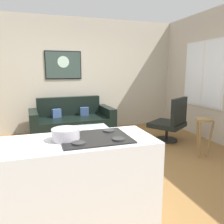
{
  "coord_description": "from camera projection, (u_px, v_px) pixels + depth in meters",
  "views": [
    {
      "loc": [
        -0.91,
        -3.26,
        1.53
      ],
      "look_at": [
        0.44,
        0.9,
        0.7
      ],
      "focal_mm": 35.54,
      "sensor_mm": 36.0,
      "label": 1
    }
  ],
  "objects": [
    {
      "name": "wall_painting",
      "position": [
        63.0,
        65.0,
        5.42
      ],
      "size": [
        0.88,
        0.03,
        0.68
      ],
      "color": "black"
    },
    {
      "name": "kitchen_counter",
      "position": [
        64.0,
        191.0,
        1.97
      ],
      "size": [
        1.63,
        0.62,
        0.96
      ],
      "color": "white",
      "rests_on": "ground"
    },
    {
      "name": "back_wall",
      "position": [
        77.0,
        75.0,
        5.61
      ],
      "size": [
        6.4,
        0.05,
        2.8
      ],
      "primitive_type": "cube",
      "color": "#BEB5A1",
      "rests_on": "ground"
    },
    {
      "name": "coffee_table",
      "position": [
        86.0,
        130.0,
        4.2
      ],
      "size": [
        0.88,
        0.59,
        0.44
      ],
      "color": "silver",
      "rests_on": "ground"
    },
    {
      "name": "armchair",
      "position": [
        171.0,
        122.0,
        4.74
      ],
      "size": [
        0.92,
        0.91,
        0.97
      ],
      "color": "black",
      "rests_on": "ground"
    },
    {
      "name": "mixing_bowl",
      "position": [
        66.0,
        135.0,
        1.9
      ],
      "size": [
        0.24,
        0.24,
        0.1
      ],
      "color": "silver",
      "rests_on": "kitchen_counter"
    },
    {
      "name": "window",
      "position": [
        203.0,
        74.0,
        4.96
      ],
      "size": [
        0.03,
        1.27,
        1.47
      ],
      "color": "silver"
    },
    {
      "name": "couch",
      "position": [
        72.0,
        124.0,
        5.16
      ],
      "size": [
        1.92,
        1.0,
        0.89
      ],
      "color": "black",
      "rests_on": "ground"
    },
    {
      "name": "ground",
      "position": [
        104.0,
        167.0,
        3.61
      ],
      "size": [
        6.4,
        6.4,
        0.04
      ],
      "primitive_type": "cube",
      "color": "olive"
    },
    {
      "name": "bar_stool",
      "position": [
        203.0,
        129.0,
        3.88
      ],
      "size": [
        0.33,
        0.32,
        0.7
      ],
      "color": "olive",
      "rests_on": "ground"
    }
  ]
}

